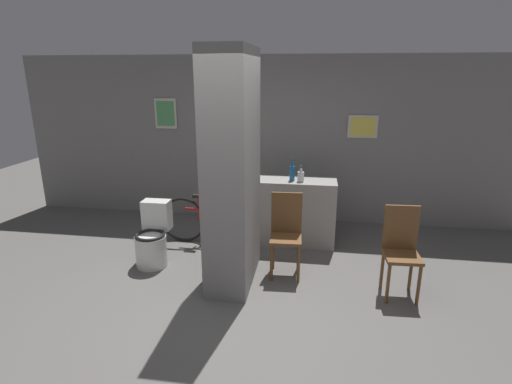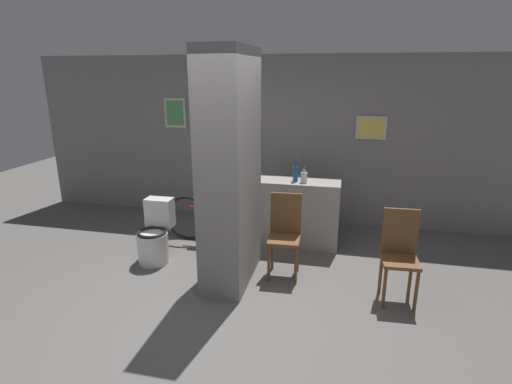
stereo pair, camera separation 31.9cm
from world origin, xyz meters
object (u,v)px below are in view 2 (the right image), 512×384
object	(u,v)px
toilet	(155,236)
bottle_tall	(295,173)
bicycle	(219,220)
chair_by_doorway	(400,252)
chair_near_pillar	(285,232)

from	to	relation	value
toilet	bottle_tall	bearing A→B (deg)	27.53
bicycle	bottle_tall	distance (m)	1.26
bottle_tall	bicycle	bearing A→B (deg)	-170.54
chair_by_doorway	bicycle	size ratio (longest dim) A/B	0.61
toilet	bicycle	bearing A→B (deg)	47.60
toilet	chair_by_doorway	world-z (taller)	chair_by_doorway
toilet	bottle_tall	world-z (taller)	bottle_tall
chair_near_pillar	bicycle	bearing A→B (deg)	143.00
chair_by_doorway	bottle_tall	size ratio (longest dim) A/B	3.23
toilet	chair_by_doorway	size ratio (longest dim) A/B	0.79
toilet	chair_near_pillar	bearing A→B (deg)	0.13
chair_near_pillar	bicycle	world-z (taller)	chair_near_pillar
chair_near_pillar	bottle_tall	size ratio (longest dim) A/B	3.23
chair_near_pillar	bicycle	size ratio (longest dim) A/B	0.61
toilet	chair_near_pillar	size ratio (longest dim) A/B	0.79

